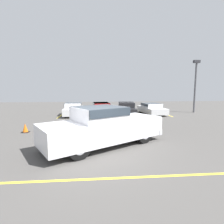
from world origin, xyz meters
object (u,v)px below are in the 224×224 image
Objects in this scene: pickup_truck at (105,126)px; parked_sedan_c at (126,108)px; parked_sedan_a at (74,109)px; light_post at (195,81)px; parked_sedan_b at (101,108)px; traffic_cone at (25,128)px; parked_sedan_d at (152,108)px.

pickup_truck is 1.32× the size of parked_sedan_c.
parked_sedan_a is 13.76m from light_post.
parked_sedan_b is at bearing -85.30° from parked_sedan_c.
light_post is (8.00, 0.95, 2.86)m from parked_sedan_c.
pickup_truck reaches higher than parked_sedan_c.
pickup_truck reaches higher than parked_sedan_b.
parked_sedan_a is (-2.75, 9.90, -0.25)m from pickup_truck.
light_post is at bearing 101.81° from parked_sedan_c.
traffic_cone is at bearing -41.41° from parked_sedan_c.
parked_sedan_d is (5.37, 0.07, -0.05)m from parked_sedan_b.
pickup_truck is at bearing -10.02° from parked_sedan_c.
light_post is (10.60, 0.93, 2.87)m from parked_sedan_b.
parked_sedan_a is 7.34m from traffic_cone.
traffic_cone is (-4.78, 2.86, -0.67)m from pickup_truck.
parked_sedan_b is at bearing 55.64° from traffic_cone.
parked_sedan_a is at bearing -93.70° from parked_sedan_b.
parked_sedan_d is at bearing 86.92° from parked_sedan_a.
light_post reaches higher than parked_sedan_d.
parked_sedan_c is 8.14× the size of traffic_cone.
parked_sedan_a is 7.66× the size of traffic_cone.
pickup_truck reaches higher than traffic_cone.
light_post is at bearing 90.02° from parked_sedan_b.
parked_sedan_a is 0.98× the size of parked_sedan_d.
parked_sedan_d is 6.05m from light_post.
parked_sedan_d is at bearing 35.06° from traffic_cone.
parked_sedan_b is at bearing -174.99° from light_post.
pickup_truck is 5.61m from traffic_cone.
pickup_truck is at bearing -5.43° from parked_sedan_b.
light_post reaches higher than parked_sedan_c.
traffic_cone is (-2.03, -7.04, -0.41)m from parked_sedan_a.
light_post is (5.23, 0.85, 2.92)m from parked_sedan_d.
parked_sedan_a is at bearing 73.92° from traffic_cone.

